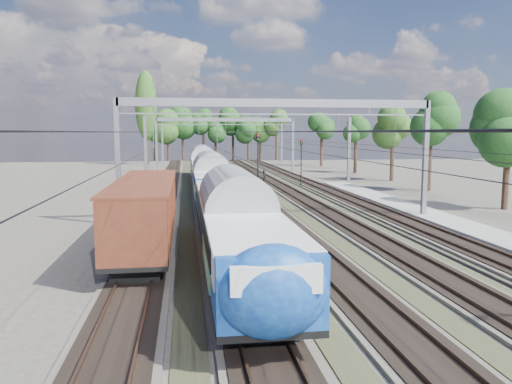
{
  "coord_description": "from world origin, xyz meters",
  "views": [
    {
      "loc": [
        -6.77,
        -6.15,
        6.59
      ],
      "look_at": [
        -2.35,
        25.15,
        2.8
      ],
      "focal_mm": 35.0,
      "sensor_mm": 36.0,
      "label": 1
    }
  ],
  "objects": [
    {
      "name": "track_bed",
      "position": [
        -0.0,
        45.0,
        0.1
      ],
      "size": [
        21.0,
        130.0,
        0.34
      ],
      "color": "#47423A",
      "rests_on": "ground"
    },
    {
      "name": "platform",
      "position": [
        12.0,
        20.0,
        0.15
      ],
      "size": [
        3.0,
        70.0,
        0.3
      ],
      "primitive_type": "cube",
      "color": "gray",
      "rests_on": "ground"
    },
    {
      "name": "catenary",
      "position": [
        0.33,
        52.69,
        6.4
      ],
      "size": [
        25.65,
        130.0,
        9.0
      ],
      "color": "gray",
      "rests_on": "ground"
    },
    {
      "name": "tree_belt",
      "position": [
        7.44,
        95.62,
        8.15
      ],
      "size": [
        39.32,
        100.03,
        12.01
      ],
      "color": "black",
      "rests_on": "ground"
    },
    {
      "name": "poplar",
      "position": [
        -14.5,
        98.0,
        11.89
      ],
      "size": [
        4.4,
        4.4,
        19.04
      ],
      "color": "black",
      "rests_on": "ground"
    },
    {
      "name": "emu_train",
      "position": [
        -4.5,
        39.57,
        2.76
      ],
      "size": [
        3.21,
        67.81,
        4.69
      ],
      "color": "black",
      "rests_on": "ground"
    },
    {
      "name": "freight_boxcar",
      "position": [
        -9.0,
        21.53,
        2.34
      ],
      "size": [
        3.08,
        14.89,
        3.84
      ],
      "color": "black",
      "rests_on": "ground"
    },
    {
      "name": "worker",
      "position": [
        2.95,
        55.25,
        0.96
      ],
      "size": [
        0.52,
        0.74,
        1.92
      ],
      "primitive_type": "imported",
      "rotation": [
        0.0,
        0.0,
        1.65
      ],
      "color": "black",
      "rests_on": "ground"
    },
    {
      "name": "signal_near",
      "position": [
        1.51,
        50.86,
        4.04
      ],
      "size": [
        0.46,
        0.43,
        6.38
      ],
      "rotation": [
        0.0,
        0.0,
        -0.43
      ],
      "color": "black",
      "rests_on": "ground"
    },
    {
      "name": "signal_far",
      "position": [
        7.22,
        53.36,
        3.61
      ],
      "size": [
        0.37,
        0.34,
        5.7
      ],
      "rotation": [
        0.0,
        0.0,
        -0.12
      ],
      "color": "black",
      "rests_on": "ground"
    }
  ]
}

